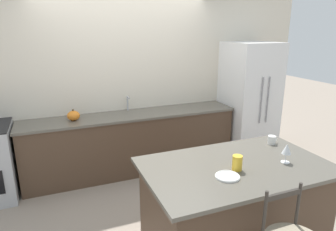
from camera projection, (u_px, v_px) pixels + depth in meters
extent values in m
plane|color=gray|center=(140.00, 180.00, 4.29)|extent=(18.00, 18.00, 0.00)
cube|color=beige|center=(125.00, 80.00, 4.48)|extent=(6.00, 0.07, 2.70)
cube|color=#4C3828|center=(132.00, 143.00, 4.48)|extent=(3.07, 0.58, 0.86)
cube|color=#5B564C|center=(131.00, 115.00, 4.35)|extent=(3.11, 0.62, 0.03)
cube|color=black|center=(131.00, 114.00, 4.35)|extent=(0.56, 0.32, 0.01)
cylinder|color=#ADAFB5|center=(128.00, 103.00, 4.49)|extent=(0.02, 0.02, 0.22)
cylinder|color=#ADAFB5|center=(128.00, 98.00, 4.41)|extent=(0.02, 0.12, 0.02)
cube|color=#4C3828|center=(233.00, 212.00, 2.79)|extent=(1.54, 0.89, 0.90)
cube|color=#5B564C|center=(237.00, 167.00, 2.65)|extent=(1.66, 1.01, 0.03)
cube|color=white|center=(248.00, 101.00, 4.93)|extent=(0.76, 0.77, 1.88)
cylinder|color=#939399|center=(261.00, 101.00, 4.53)|extent=(0.02, 0.02, 0.71)
cylinder|color=#939399|center=(268.00, 100.00, 4.57)|extent=(0.02, 0.02, 0.71)
cylinder|color=#332D28|center=(265.00, 213.00, 2.03)|extent=(0.02, 0.02, 0.33)
cylinder|color=#332D28|center=(298.00, 204.00, 2.14)|extent=(0.02, 0.02, 0.33)
cube|color=#332D28|center=(284.00, 195.00, 2.06)|extent=(0.29, 0.02, 0.04)
cylinder|color=white|center=(227.00, 177.00, 2.43)|extent=(0.20, 0.20, 0.01)
torus|color=white|center=(228.00, 176.00, 2.43)|extent=(0.20, 0.20, 0.01)
cylinder|color=white|center=(285.00, 162.00, 2.70)|extent=(0.08, 0.08, 0.00)
cylinder|color=white|center=(286.00, 158.00, 2.69)|extent=(0.01, 0.01, 0.08)
cone|color=white|center=(287.00, 149.00, 2.66)|extent=(0.08, 0.08, 0.09)
cylinder|color=white|center=(272.00, 140.00, 3.11)|extent=(0.08, 0.08, 0.09)
torus|color=white|center=(275.00, 139.00, 3.13)|extent=(0.06, 0.01, 0.06)
cylinder|color=gold|center=(237.00, 163.00, 2.54)|extent=(0.09, 0.09, 0.13)
ellipsoid|color=orange|center=(73.00, 116.00, 4.02)|extent=(0.17, 0.17, 0.13)
cylinder|color=brown|center=(73.00, 110.00, 4.00)|extent=(0.02, 0.02, 0.02)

